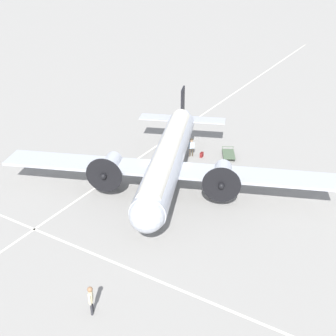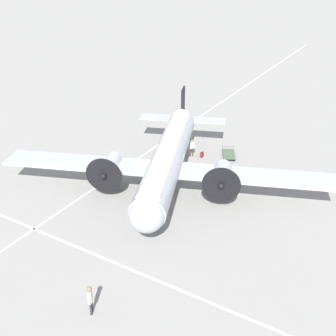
# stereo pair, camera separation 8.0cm
# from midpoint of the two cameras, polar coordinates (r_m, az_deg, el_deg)

# --- Properties ---
(ground_plane) EXTENTS (300.00, 300.00, 0.00)m
(ground_plane) POSITION_cam_midpoint_polar(r_m,az_deg,el_deg) (32.75, -0.07, -2.34)
(ground_plane) COLOR gray
(apron_line_eastwest) EXTENTS (120.00, 0.16, 0.01)m
(apron_line_eastwest) POSITION_cam_midpoint_polar(r_m,az_deg,el_deg) (35.04, -6.62, -0.40)
(apron_line_eastwest) COLOR silver
(apron_line_eastwest) RESTS_ON ground_plane
(apron_line_northsouth) EXTENTS (0.16, 120.00, 0.01)m
(apron_line_northsouth) POSITION_cam_midpoint_polar(r_m,az_deg,el_deg) (26.44, -10.71, -11.12)
(apron_line_northsouth) COLOR silver
(apron_line_northsouth) RESTS_ON ground_plane
(airliner_main) EXTENTS (17.75, 23.75, 5.33)m
(airliner_main) POSITION_cam_midpoint_polar(r_m,az_deg,el_deg) (31.31, -0.18, 1.11)
(airliner_main) COLOR #ADB2BC
(airliner_main) RESTS_ON ground_plane
(crew_foreground) EXTENTS (0.51, 0.37, 1.71)m
(crew_foreground) POSITION_cam_midpoint_polar(r_m,az_deg,el_deg) (22.06, -10.52, -16.85)
(crew_foreground) COLOR #2D2D33
(crew_foreground) RESTS_ON ground_plane
(passenger_boarding) EXTENTS (0.42, 0.43, 1.65)m
(passenger_boarding) POSITION_cam_midpoint_polar(r_m,az_deg,el_deg) (36.92, 3.13, 3.05)
(passenger_boarding) COLOR #473D2D
(passenger_boarding) RESTS_ON ground_plane
(suitcase_near_door) EXTENTS (0.40, 0.20, 0.48)m
(suitcase_near_door) POSITION_cam_midpoint_polar(r_m,az_deg,el_deg) (37.19, 4.51, 1.81)
(suitcase_near_door) COLOR maroon
(suitcase_near_door) RESTS_ON ground_plane
(baggage_cart) EXTENTS (2.33, 1.89, 0.56)m
(baggage_cart) POSITION_cam_midpoint_polar(r_m,az_deg,el_deg) (37.43, 8.15, 1.87)
(baggage_cart) COLOR #4C6047
(baggage_cart) RESTS_ON ground_plane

